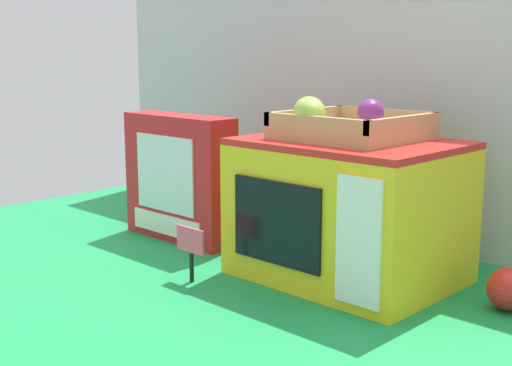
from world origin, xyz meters
TOP-DOWN VIEW (x-y plane):
  - ground_plane at (0.00, 0.00)m, footprint 1.70×1.70m
  - display_back_panel at (0.00, 0.32)m, footprint 1.61×0.03m
  - toy_microwave at (0.16, 0.05)m, footprint 0.37×0.29m
  - food_groups_crate at (0.15, 0.06)m, footprint 0.22×0.23m
  - cookie_set_box at (-0.26, 0.01)m, footprint 0.29×0.08m
  - price_sign at (-0.02, -0.17)m, footprint 0.07×0.01m
  - loose_toy_apple at (0.44, 0.10)m, footprint 0.07×0.07m

SIDE VIEW (x-z plane):
  - ground_plane at x=0.00m, z-range 0.00..0.00m
  - loose_toy_apple at x=0.44m, z-range 0.00..0.07m
  - price_sign at x=-0.02m, z-range 0.02..0.12m
  - toy_microwave at x=0.16m, z-range 0.00..0.25m
  - cookie_set_box at x=-0.26m, z-range 0.00..0.27m
  - food_groups_crate at x=0.15m, z-range 0.24..0.31m
  - display_back_panel at x=0.00m, z-range 0.00..0.62m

